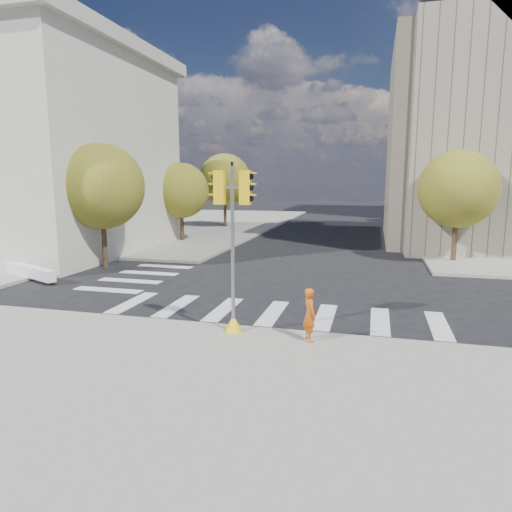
{
  "coord_description": "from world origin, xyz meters",
  "views": [
    {
      "loc": [
        3.19,
        -16.91,
        4.59
      ],
      "look_at": [
        -0.53,
        -2.65,
        2.1
      ],
      "focal_mm": 32.0,
      "sensor_mm": 36.0,
      "label": 1
    }
  ],
  "objects_px": {
    "photographer": "(310,315)",
    "planter_wall": "(20,269)",
    "lamp_near": "(456,179)",
    "lamp_far": "(431,179)",
    "traffic_signal": "(233,261)"
  },
  "relations": [
    {
      "from": "traffic_signal",
      "to": "planter_wall",
      "type": "relative_size",
      "value": 0.82
    },
    {
      "from": "planter_wall",
      "to": "traffic_signal",
      "type": "bearing_deg",
      "value": 0.42
    },
    {
      "from": "photographer",
      "to": "planter_wall",
      "type": "xyz_separation_m",
      "value": [
        -14.56,
        5.57,
        -0.5
      ]
    },
    {
      "from": "lamp_far",
      "to": "photographer",
      "type": "bearing_deg",
      "value": -101.1
    },
    {
      "from": "lamp_near",
      "to": "traffic_signal",
      "type": "xyz_separation_m",
      "value": [
        -8.71,
        -18.6,
        -2.33
      ]
    },
    {
      "from": "lamp_far",
      "to": "planter_wall",
      "type": "xyz_separation_m",
      "value": [
        -21.0,
        -27.23,
        -4.18
      ]
    },
    {
      "from": "lamp_near",
      "to": "lamp_far",
      "type": "height_order",
      "value": "same"
    },
    {
      "from": "traffic_signal",
      "to": "lamp_far",
      "type": "bearing_deg",
      "value": 76.21
    },
    {
      "from": "lamp_near",
      "to": "lamp_far",
      "type": "distance_m",
      "value": 14.0
    },
    {
      "from": "traffic_signal",
      "to": "photographer",
      "type": "xyz_separation_m",
      "value": [
        2.27,
        -0.2,
        -1.35
      ]
    },
    {
      "from": "traffic_signal",
      "to": "lamp_near",
      "type": "bearing_deg",
      "value": 66.08
    },
    {
      "from": "photographer",
      "to": "planter_wall",
      "type": "height_order",
      "value": "photographer"
    },
    {
      "from": "photographer",
      "to": "lamp_near",
      "type": "bearing_deg",
      "value": -48.61
    },
    {
      "from": "traffic_signal",
      "to": "photographer",
      "type": "relative_size",
      "value": 3.28
    },
    {
      "from": "lamp_far",
      "to": "traffic_signal",
      "type": "bearing_deg",
      "value": -104.96
    }
  ]
}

